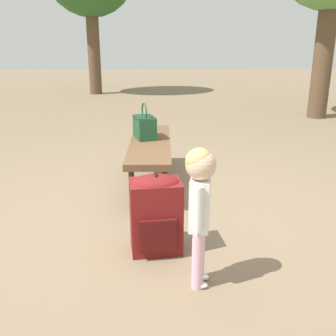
{
  "coord_description": "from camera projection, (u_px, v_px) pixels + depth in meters",
  "views": [
    {
      "loc": [
        2.89,
        0.07,
        1.38
      ],
      "look_at": [
        0.01,
        0.14,
        0.45
      ],
      "focal_mm": 41.14,
      "sensor_mm": 36.0,
      "label": 1
    }
  ],
  "objects": [
    {
      "name": "ground_plane",
      "position": [
        151.0,
        220.0,
        3.18
      ],
      "size": [
        40.0,
        40.0,
        0.0
      ],
      "primitive_type": "plane",
      "color": "#7F6B51",
      "rests_on": "ground"
    },
    {
      "name": "park_bench",
      "position": [
        150.0,
        147.0,
        3.89
      ],
      "size": [
        1.6,
        0.42,
        0.45
      ],
      "color": "brown",
      "rests_on": "ground"
    },
    {
      "name": "handbag",
      "position": [
        145.0,
        126.0,
        3.96
      ],
      "size": [
        0.36,
        0.26,
        0.37
      ],
      "color": "#1E4C2D",
      "rests_on": "park_bench"
    },
    {
      "name": "child_standing",
      "position": [
        200.0,
        197.0,
        2.16
      ],
      "size": [
        0.23,
        0.17,
        0.85
      ],
      "color": "#E5B2C6",
      "rests_on": "ground"
    },
    {
      "name": "backpack_large",
      "position": [
        156.0,
        212.0,
        2.63
      ],
      "size": [
        0.34,
        0.37,
        0.58
      ],
      "color": "maroon",
      "rests_on": "ground"
    }
  ]
}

